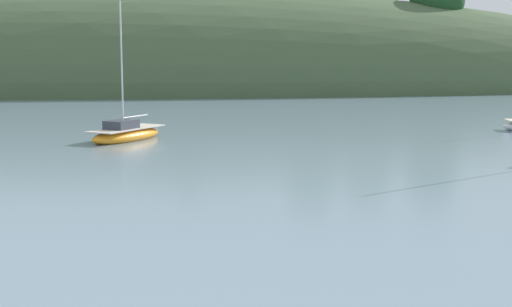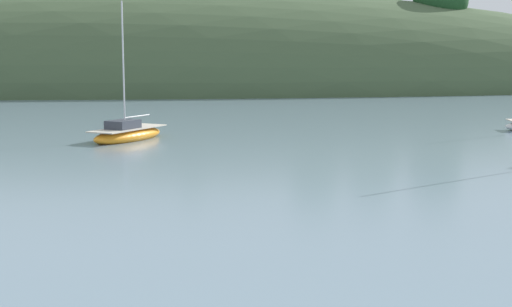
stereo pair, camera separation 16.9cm
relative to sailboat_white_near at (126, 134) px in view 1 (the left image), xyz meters
name	(u,v)px [view 1 (the left image)]	position (x,y,z in m)	size (l,w,h in m)	color
far_shoreline_hill	(185,90)	(5.82, 55.53, -0.26)	(150.00, 36.00, 30.75)	#425638
sailboat_white_near	(126,134)	(0.00, 0.00, 0.00)	(4.99, 6.04, 8.30)	orange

